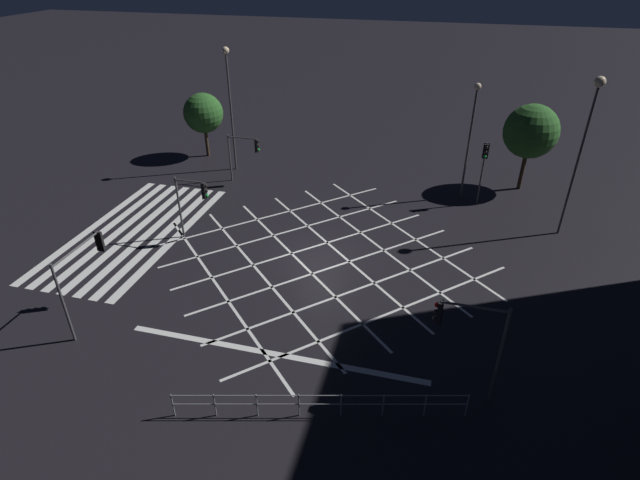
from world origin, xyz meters
The scene contains 13 objects.
ground_plane centered at (0.00, 0.00, 0.00)m, with size 200.00×200.00×0.00m, color black.
road_markings centered at (0.39, -6.76, 0.00)m, with size 19.25×23.88×0.01m.
traffic_light_nw_main centered at (-8.82, 8.24, 2.95)m, with size 0.39×0.36×4.14m.
traffic_light_se_main centered at (7.33, -8.48, 2.88)m, with size 3.14×0.36×3.87m.
traffic_light_median_south centered at (-0.19, -7.20, 2.71)m, with size 0.36×1.94×3.73m.
traffic_light_sw_cross centered at (-8.38, -7.46, 2.49)m, with size 0.36×2.34×3.40m.
traffic_light_ne_cross centered at (7.94, 7.30, 3.16)m, with size 0.36×2.48×4.30m.
street_lamp_east centered at (-10.44, -9.27, 6.04)m, with size 0.50×0.50×8.73m.
street_lamp_west centered at (-6.12, 12.83, 6.56)m, with size 0.57×0.57×8.96m.
street_lamp_far centered at (-9.71, 7.21, 4.87)m, with size 0.42×0.42×7.49m.
street_tree_near centered at (-12.44, -12.52, 3.44)m, with size 3.03×3.03×4.96m.
street_tree_far centered at (-12.10, 11.08, 4.07)m, with size 3.53×3.53×5.84m.
pedestrian_railing centered at (10.17, 2.66, 0.68)m, with size 2.68×10.12×1.05m.
Camera 1 is at (21.96, 5.74, 14.51)m, focal length 28.00 mm.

